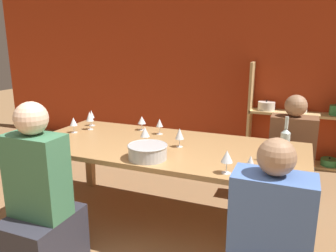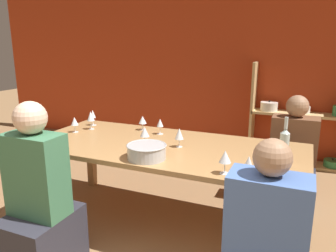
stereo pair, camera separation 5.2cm
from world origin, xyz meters
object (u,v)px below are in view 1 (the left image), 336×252
(shelf_unit, at_px, (296,129))
(wine_glass_red_a, at_px, (227,157))
(mixing_bowl, at_px, (148,151))
(wine_glass_red_c, at_px, (180,134))
(wine_glass_red_e, at_px, (142,120))
(wine_glass_white_a, at_px, (90,117))
(person_near_a, at_px, (41,212))
(person_far_a, at_px, (290,165))
(wine_bottle_green, at_px, (285,144))
(wine_glass_empty_c, at_px, (250,162))
(wine_glass_empty_a, at_px, (74,122))
(wine_glass_empty_b, at_px, (160,123))
(wine_glass_red_d, at_px, (145,133))
(wine_glass_red_b, at_px, (91,115))
(dining_table, at_px, (164,153))

(shelf_unit, xyz_separation_m, wine_glass_red_a, (-0.41, -2.59, 0.39))
(mixing_bowl, bearing_deg, wine_glass_red_c, 71.04)
(wine_glass_red_e, bearing_deg, wine_glass_white_a, -160.03)
(person_near_a, distance_m, person_far_a, 2.44)
(shelf_unit, bearing_deg, wine_glass_red_e, -129.94)
(mixing_bowl, height_order, wine_glass_red_e, wine_glass_red_e)
(shelf_unit, height_order, wine_glass_red_c, shelf_unit)
(wine_glass_red_c, bearing_deg, shelf_unit, 66.86)
(wine_glass_red_a, xyz_separation_m, wine_glass_white_a, (-1.58, 0.64, 0.02))
(wine_glass_red_c, bearing_deg, wine_bottle_green, -3.56)
(wine_bottle_green, height_order, wine_glass_red_e, wine_bottle_green)
(mixing_bowl, distance_m, wine_glass_empty_c, 0.80)
(wine_bottle_green, xyz_separation_m, wine_glass_red_a, (-0.35, -0.38, -0.02))
(person_far_a, bearing_deg, wine_glass_red_c, 44.91)
(wine_glass_red_a, relative_size, wine_glass_empty_a, 1.07)
(wine_bottle_green, bearing_deg, wine_glass_red_c, 176.44)
(shelf_unit, relative_size, wine_glass_red_c, 8.27)
(person_far_a, bearing_deg, wine_glass_empty_c, 79.84)
(wine_glass_empty_b, distance_m, person_near_a, 1.36)
(shelf_unit, relative_size, wine_glass_empty_c, 9.42)
(wine_glass_red_c, distance_m, wine_glass_empty_b, 0.45)
(mixing_bowl, distance_m, wine_glass_red_c, 0.40)
(wine_glass_red_d, distance_m, person_near_a, 1.03)
(mixing_bowl, bearing_deg, wine_bottle_green, 17.86)
(shelf_unit, height_order, person_far_a, shelf_unit)
(wine_glass_red_b, relative_size, wine_glass_empty_c, 1.16)
(mixing_bowl, relative_size, person_near_a, 0.25)
(mixing_bowl, height_order, wine_glass_red_c, wine_glass_red_c)
(wine_glass_empty_a, bearing_deg, wine_glass_red_e, 30.79)
(wine_glass_red_d, height_order, person_near_a, person_near_a)
(wine_glass_red_a, bearing_deg, wine_glass_empty_a, 164.00)
(wine_glass_red_c, height_order, wine_glass_empty_c, wine_glass_red_c)
(wine_glass_red_b, height_order, wine_glass_empty_c, wine_glass_red_b)
(wine_glass_red_d, xyz_separation_m, wine_glass_red_e, (-0.27, 0.48, -0.02))
(dining_table, relative_size, wine_glass_empty_c, 16.48)
(person_near_a, bearing_deg, dining_table, 58.42)
(mixing_bowl, height_order, wine_glass_white_a, wine_glass_white_a)
(wine_glass_empty_a, relative_size, wine_glass_red_c, 0.92)
(wine_bottle_green, distance_m, wine_glass_red_d, 1.15)
(wine_glass_red_e, bearing_deg, wine_glass_red_a, -37.74)
(shelf_unit, bearing_deg, wine_glass_empty_a, -134.31)
(dining_table, xyz_separation_m, person_near_a, (-0.57, -0.93, -0.23))
(shelf_unit, bearing_deg, wine_glass_red_b, -138.91)
(shelf_unit, bearing_deg, dining_table, -116.39)
(wine_glass_red_a, height_order, wine_glass_empty_c, wine_glass_red_a)
(shelf_unit, height_order, wine_glass_empty_a, shelf_unit)
(wine_glass_red_d, xyz_separation_m, person_far_a, (1.19, 0.99, -0.48))
(wine_glass_empty_a, bearing_deg, shelf_unit, 45.69)
(wine_glass_red_c, bearing_deg, person_far_a, 44.91)
(shelf_unit, height_order, wine_glass_red_b, shelf_unit)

